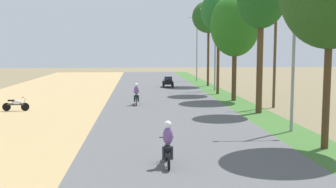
{
  "coord_description": "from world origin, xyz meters",
  "views": [
    {
      "loc": [
        -2.06,
        -5.83,
        4.26
      ],
      "look_at": [
        -0.28,
        18.19,
        1.64
      ],
      "focal_mm": 44.29,
      "sensor_mm": 36.0,
      "label": 1
    }
  ],
  "objects_px": {
    "streetlamp_near": "(294,48)",
    "car_sedan_black": "(168,81)",
    "parked_motorbike_third": "(16,104)",
    "motorbike_foreground_rider": "(168,145)",
    "streetlamp_far": "(197,44)",
    "motorbike_ahead_second": "(136,95)",
    "utility_pole_near": "(275,49)",
    "median_tree_sixth": "(209,17)",
    "streetlamp_mid": "(215,43)",
    "median_tree_third": "(261,2)",
    "median_tree_fifth": "(219,12)",
    "median_tree_fourth": "(235,26)"
  },
  "relations": [
    {
      "from": "motorbike_ahead_second",
      "to": "streetlamp_mid",
      "type": "bearing_deg",
      "value": 53.18
    },
    {
      "from": "median_tree_third",
      "to": "median_tree_fourth",
      "type": "relative_size",
      "value": 1.06
    },
    {
      "from": "median_tree_third",
      "to": "motorbike_foreground_rider",
      "type": "bearing_deg",
      "value": -119.82
    },
    {
      "from": "median_tree_fifth",
      "to": "car_sedan_black",
      "type": "bearing_deg",
      "value": 120.41
    },
    {
      "from": "parked_motorbike_third",
      "to": "streetlamp_far",
      "type": "height_order",
      "value": "streetlamp_far"
    },
    {
      "from": "streetlamp_near",
      "to": "car_sedan_black",
      "type": "bearing_deg",
      "value": 100.23
    },
    {
      "from": "streetlamp_near",
      "to": "utility_pole_near",
      "type": "bearing_deg",
      "value": 77.08
    },
    {
      "from": "median_tree_third",
      "to": "streetlamp_far",
      "type": "bearing_deg",
      "value": 90.25
    },
    {
      "from": "median_tree_fourth",
      "to": "streetlamp_mid",
      "type": "xyz_separation_m",
      "value": [
        0.0,
        8.4,
        -1.28
      ]
    },
    {
      "from": "median_tree_fifth",
      "to": "median_tree_sixth",
      "type": "xyz_separation_m",
      "value": [
        0.52,
        8.49,
        0.17
      ]
    },
    {
      "from": "streetlamp_near",
      "to": "streetlamp_far",
      "type": "bearing_deg",
      "value": 90.0
    },
    {
      "from": "streetlamp_mid",
      "to": "car_sedan_black",
      "type": "distance_m",
      "value": 7.19
    },
    {
      "from": "parked_motorbike_third",
      "to": "motorbike_foreground_rider",
      "type": "distance_m",
      "value": 16.93
    },
    {
      "from": "median_tree_third",
      "to": "median_tree_fifth",
      "type": "relative_size",
      "value": 0.96
    },
    {
      "from": "median_tree_fourth",
      "to": "utility_pole_near",
      "type": "distance_m",
      "value": 4.77
    },
    {
      "from": "streetlamp_near",
      "to": "car_sedan_black",
      "type": "height_order",
      "value": "streetlamp_near"
    },
    {
      "from": "median_tree_fifth",
      "to": "streetlamp_near",
      "type": "height_order",
      "value": "median_tree_fifth"
    },
    {
      "from": "motorbike_foreground_rider",
      "to": "median_tree_sixth",
      "type": "bearing_deg",
      "value": 77.79
    },
    {
      "from": "utility_pole_near",
      "to": "streetlamp_far",
      "type": "bearing_deg",
      "value": 94.62
    },
    {
      "from": "streetlamp_near",
      "to": "streetlamp_mid",
      "type": "distance_m",
      "value": 21.19
    },
    {
      "from": "motorbike_ahead_second",
      "to": "utility_pole_near",
      "type": "bearing_deg",
      "value": -9.44
    },
    {
      "from": "parked_motorbike_third",
      "to": "motorbike_ahead_second",
      "type": "distance_m",
      "value": 8.51
    },
    {
      "from": "streetlamp_mid",
      "to": "utility_pole_near",
      "type": "bearing_deg",
      "value": -80.56
    },
    {
      "from": "streetlamp_mid",
      "to": "motorbike_foreground_rider",
      "type": "height_order",
      "value": "streetlamp_mid"
    },
    {
      "from": "utility_pole_near",
      "to": "car_sedan_black",
      "type": "xyz_separation_m",
      "value": [
        -6.55,
        16.08,
        -3.51
      ]
    },
    {
      "from": "car_sedan_black",
      "to": "streetlamp_far",
      "type": "bearing_deg",
      "value": 63.81
    },
    {
      "from": "median_tree_sixth",
      "to": "streetlamp_far",
      "type": "height_order",
      "value": "median_tree_sixth"
    },
    {
      "from": "parked_motorbike_third",
      "to": "streetlamp_mid",
      "type": "distance_m",
      "value": 21.13
    },
    {
      "from": "utility_pole_near",
      "to": "car_sedan_black",
      "type": "bearing_deg",
      "value": 112.16
    },
    {
      "from": "streetlamp_mid",
      "to": "streetlamp_near",
      "type": "bearing_deg",
      "value": -90.0
    },
    {
      "from": "median_tree_sixth",
      "to": "utility_pole_near",
      "type": "bearing_deg",
      "value": -83.93
    },
    {
      "from": "median_tree_fifth",
      "to": "streetlamp_far",
      "type": "height_order",
      "value": "median_tree_fifth"
    },
    {
      "from": "streetlamp_mid",
      "to": "streetlamp_far",
      "type": "distance_m",
      "value": 12.97
    },
    {
      "from": "streetlamp_mid",
      "to": "car_sedan_black",
      "type": "relative_size",
      "value": 3.71
    },
    {
      "from": "parked_motorbike_third",
      "to": "streetlamp_mid",
      "type": "height_order",
      "value": "streetlamp_mid"
    },
    {
      "from": "motorbike_ahead_second",
      "to": "car_sedan_black",
      "type": "bearing_deg",
      "value": 76.58
    },
    {
      "from": "car_sedan_black",
      "to": "motorbike_foreground_rider",
      "type": "distance_m",
      "value": 30.98
    },
    {
      "from": "car_sedan_black",
      "to": "motorbike_ahead_second",
      "type": "bearing_deg",
      "value": -103.42
    },
    {
      "from": "median_tree_sixth",
      "to": "streetlamp_far",
      "type": "distance_m",
      "value": 8.33
    },
    {
      "from": "median_tree_fourth",
      "to": "car_sedan_black",
      "type": "distance_m",
      "value": 14.09
    },
    {
      "from": "median_tree_third",
      "to": "streetlamp_near",
      "type": "relative_size",
      "value": 1.25
    },
    {
      "from": "utility_pole_near",
      "to": "motorbike_ahead_second",
      "type": "relative_size",
      "value": 4.52
    },
    {
      "from": "median_tree_fourth",
      "to": "streetlamp_near",
      "type": "xyz_separation_m",
      "value": [
        0.0,
        -12.78,
        -1.84
      ]
    },
    {
      "from": "streetlamp_far",
      "to": "motorbike_foreground_rider",
      "type": "height_order",
      "value": "streetlamp_far"
    },
    {
      "from": "streetlamp_near",
      "to": "motorbike_foreground_rider",
      "type": "distance_m",
      "value": 9.65
    },
    {
      "from": "median_tree_sixth",
      "to": "median_tree_fifth",
      "type": "bearing_deg",
      "value": -93.52
    },
    {
      "from": "parked_motorbike_third",
      "to": "motorbike_foreground_rider",
      "type": "xyz_separation_m",
      "value": [
        9.32,
        -14.13,
        0.3
      ]
    },
    {
      "from": "car_sedan_black",
      "to": "median_tree_fourth",
      "type": "bearing_deg",
      "value": -69.72
    },
    {
      "from": "median_tree_fourth",
      "to": "streetlamp_near",
      "type": "height_order",
      "value": "median_tree_fourth"
    },
    {
      "from": "streetlamp_far",
      "to": "median_tree_sixth",
      "type": "bearing_deg",
      "value": -88.65
    }
  ]
}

